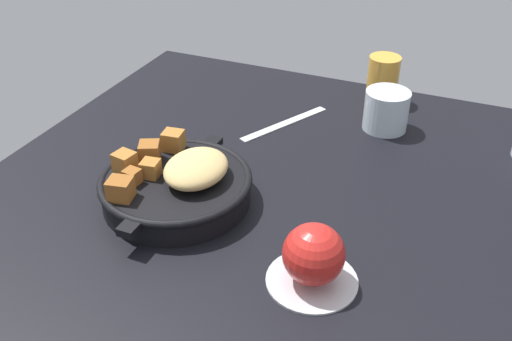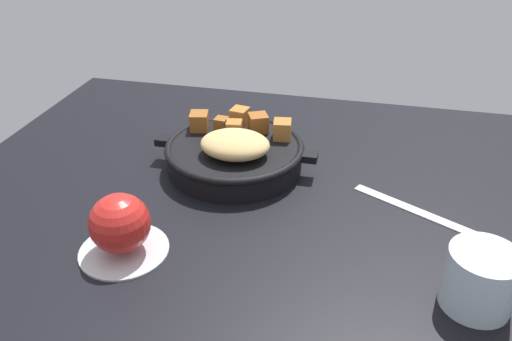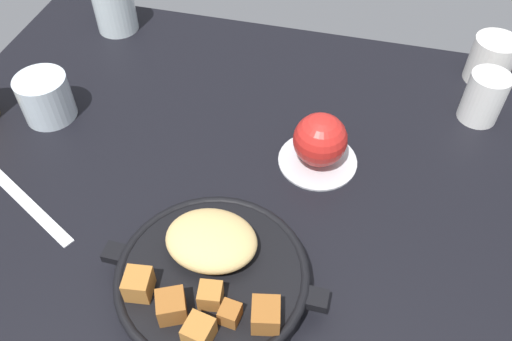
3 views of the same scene
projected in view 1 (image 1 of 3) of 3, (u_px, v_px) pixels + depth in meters
ground_plane at (264, 210)px, 86.83cm from camera, size 95.41×89.65×2.40cm
cast_iron_skillet at (177, 184)px, 85.27cm from camera, size 26.93×22.63×7.79cm
saucer_plate at (312, 279)px, 72.32cm from camera, size 11.60×11.60×0.60cm
red_apple at (314, 254)px, 70.04cm from camera, size 7.76×7.76×7.76cm
butter_knife at (285, 123)px, 106.94cm from camera, size 18.29×10.66×0.36cm
water_glass_short at (386, 110)px, 103.78cm from camera, size 7.98×7.98×7.24cm
juice_glass_amber at (383, 79)px, 112.79cm from camera, size 6.10×6.10×9.15cm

